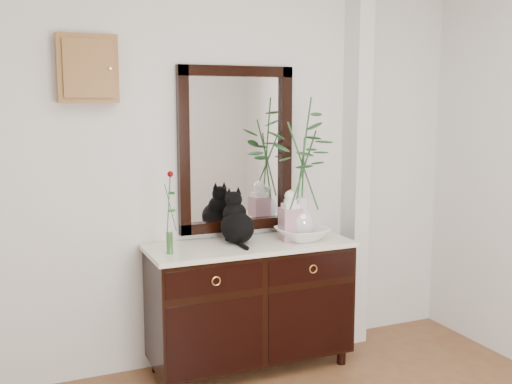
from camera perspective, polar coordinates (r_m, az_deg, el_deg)
name	(u,v)px	position (r m, az deg, el deg)	size (l,w,h in m)	color
wall_back	(222,163)	(3.99, -3.30, 2.73)	(3.60, 0.04, 2.70)	silver
pilaster	(356,159)	(4.37, 9.52, 3.13)	(0.12, 0.20, 2.70)	silver
sideboard	(250,299)	(3.99, -0.57, -10.17)	(1.33, 0.52, 0.82)	black
wall_mirror	(236,150)	(4.01, -1.90, 4.06)	(0.80, 0.06, 1.10)	black
key_cabinet	(87,69)	(3.74, -15.76, 11.24)	(0.35, 0.10, 0.40)	brown
cat	(237,217)	(3.87, -1.80, -2.41)	(0.24, 0.29, 0.34)	black
lotus_bowl	(302,234)	(3.98, 4.43, -3.98)	(0.34, 0.34, 0.08)	white
vase_branches	(303,167)	(3.91, 4.51, 2.38)	(0.44, 0.44, 0.93)	silver
bud_vase_rose	(169,212)	(3.60, -8.29, -1.90)	(0.06, 0.06, 0.51)	#2B5E28
ginger_jar	(290,214)	(3.95, 3.29, -2.15)	(0.13, 0.13, 0.34)	silver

